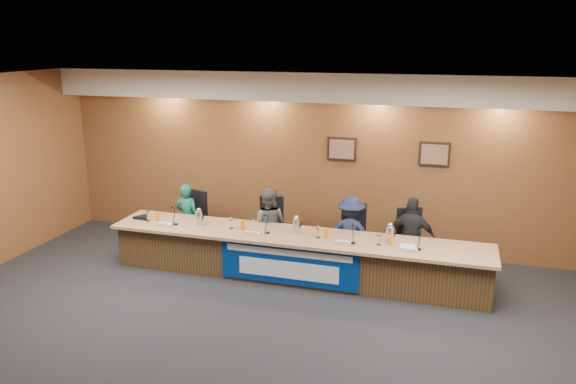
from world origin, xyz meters
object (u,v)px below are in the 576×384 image
panelist_d (412,238)px  office_chair_d (411,247)px  dais_body (296,257)px  carafe_right (390,235)px  office_chair_b (270,232)px  carafe_left (199,218)px  office_chair_a (190,224)px  carafe_mid (296,226)px  banner (288,265)px  panelist_b (269,225)px  office_chair_c (352,241)px  panelist_c (351,234)px  panelist_a (187,218)px  speakerphone (142,217)px

panelist_d → office_chair_d: (0.00, 0.10, -0.19)m
dais_body → carafe_right: carafe_right is taller
panelist_d → office_chair_b: bearing=2.4°
carafe_left → office_chair_d: bearing=11.9°
office_chair_a → office_chair_d: same height
carafe_mid → carafe_left: bearing=-177.4°
banner → office_chair_a: size_ratio=4.58×
panelist_b → office_chair_a: (-1.54, 0.10, -0.17)m
dais_body → office_chair_c: size_ratio=12.50×
carafe_left → dais_body: bearing=1.9°
carafe_mid → dais_body: bearing=-103.6°
panelist_c → office_chair_a: bearing=1.5°
office_chair_a → carafe_mid: 2.32m
banner → panelist_a: (-2.19, 0.98, 0.25)m
panelist_c → office_chair_a: size_ratio=2.66×
panelist_b → office_chair_b: panelist_b is taller
office_chair_a → office_chair_d: size_ratio=1.00×
panelist_a → panelist_d: (3.96, 0.00, 0.03)m
office_chair_a → office_chair_c: (2.98, 0.00, 0.00)m
office_chair_b → office_chair_c: (1.43, 0.00, 0.00)m
office_chair_b → office_chair_c: same height
carafe_left → carafe_right: bearing=0.9°
banner → speakerphone: 2.80m
office_chair_a → carafe_right: size_ratio=1.83×
office_chair_a → carafe_mid: (2.19, -0.64, 0.39)m
panelist_a → speakerphone: size_ratio=3.95×
panelist_c → office_chair_d: bearing=-170.7°
speakerphone → panelist_b: bearing=15.8°
carafe_mid → banner: bearing=-90.6°
panelist_b → carafe_right: (2.13, -0.57, 0.23)m
panelist_a → office_chair_d: size_ratio=2.63×
panelist_c → carafe_right: panelist_c is taller
panelist_a → panelist_b: size_ratio=0.98×
panelist_a → carafe_mid: 2.27m
panelist_b → office_chair_d: size_ratio=2.70×
office_chair_c → office_chair_d: bearing=-3.3°
banner → panelist_c: panelist_c is taller
office_chair_a → speakerphone: (-0.56, -0.69, 0.30)m
banner → panelist_b: 1.20m
banner → carafe_right: 1.62m
office_chair_c → carafe_left: (-2.44, -0.72, 0.39)m
carafe_right → office_chair_c: bearing=136.2°
carafe_right → speakerphone: bearing=-179.7°
dais_body → banner: (0.00, -0.41, 0.03)m
panelist_c → office_chair_c: size_ratio=2.66×
dais_body → carafe_right: 1.58m
panelist_d → office_chair_d: 0.21m
dais_body → carafe_right: (1.48, -0.01, 0.53)m
carafe_left → carafe_right: carafe_right is taller
panelist_b → speakerphone: panelist_b is taller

